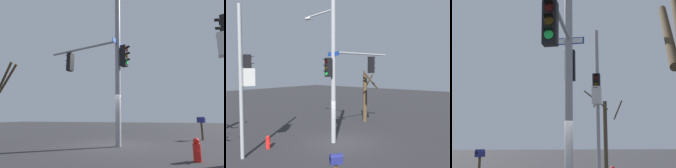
# 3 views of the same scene
# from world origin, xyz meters

# --- Properties ---
(ground_plane) EXTENTS (80.00, 80.00, 0.00)m
(ground_plane) POSITION_xyz_m (0.00, 0.00, 0.00)
(ground_plane) COLOR #2B2A2D
(main_signal_pole_assembly) EXTENTS (4.14, 5.22, 8.38)m
(main_signal_pole_assembly) POSITION_xyz_m (0.39, -0.19, 4.62)
(main_signal_pole_assembly) COLOR gray
(main_signal_pole_assembly) RESTS_ON ground
(secondary_pole_assembly) EXTENTS (0.56, 0.75, 7.49)m
(secondary_pole_assembly) POSITION_xyz_m (2.17, 4.90, 4.00)
(secondary_pole_assembly) COLOR gray
(secondary_pole_assembly) RESTS_ON ground
(fire_hydrant) EXTENTS (0.38, 0.24, 0.73)m
(fire_hydrant) POSITION_xyz_m (2.51, 3.40, 0.34)
(fire_hydrant) COLOR red
(fire_hydrant) RESTS_ON ground
(mailbox) EXTENTS (0.44, 0.50, 1.41)m
(mailbox) POSITION_xyz_m (-3.43, 4.82, 1.11)
(mailbox) COLOR #4C3823
(mailbox) RESTS_ON ground
(bare_tree_across_street) EXTENTS (1.40, 1.67, 4.30)m
(bare_tree_across_street) POSITION_xyz_m (1.94, -5.90, 2.22)
(bare_tree_across_street) COLOR #463927
(bare_tree_across_street) RESTS_ON ground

